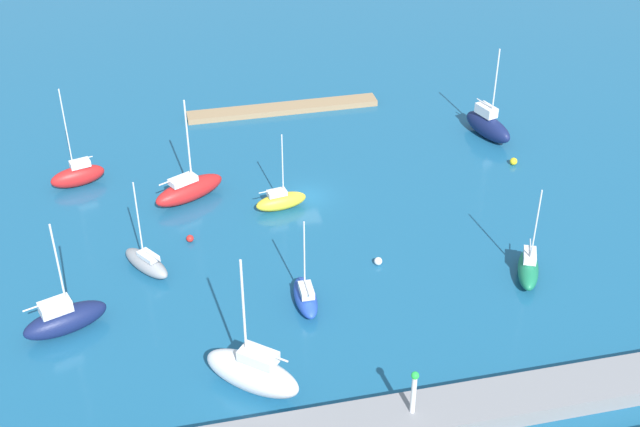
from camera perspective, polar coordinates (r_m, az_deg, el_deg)
name	(u,v)px	position (r m, az deg, el deg)	size (l,w,h in m)	color
water	(308,196)	(84.37, -0.83, 1.16)	(160.00, 160.00, 0.00)	#19567F
pier_dock	(283,109)	(100.99, -2.52, 7.13)	(22.77, 2.38, 0.68)	#997A56
breakwater	(401,420)	(60.66, 5.52, -13.78)	(70.71, 3.85, 1.34)	gray
harbor_beacon	(414,389)	(58.82, 6.39, -11.77)	(0.56, 0.56, 3.73)	silver
sailboat_red_mid_basin	(189,189)	(84.23, -8.88, 1.64)	(7.80, 5.52, 10.80)	red
sailboat_navy_lone_north	(488,125)	(96.52, 11.31, 5.90)	(4.21, 7.41, 10.66)	#141E4C
sailboat_green_off_beacon	(528,268)	(75.21, 13.95, -3.60)	(3.91, 5.94, 9.09)	#19724C
sailboat_white_far_north	(252,372)	(62.55, -4.60, -10.67)	(7.53, 6.95, 11.64)	white
sailboat_yellow_outer_mooring	(281,201)	(82.05, -2.67, 0.87)	(5.35, 2.56, 8.16)	yellow
sailboat_gray_near_pier	(146,263)	(75.26, -11.70, -3.28)	(4.58, 5.62, 9.00)	gray
sailboat_blue_along_channel	(306,297)	(70.04, -0.99, -5.66)	(1.90, 5.39, 8.18)	#2347B2
sailboat_red_lone_south	(78,175)	(89.13, -16.11, 2.52)	(5.81, 3.30, 10.83)	red
sailboat_navy_by_breakwater	(65,319)	(70.28, -16.94, -6.84)	(7.17, 4.53, 10.20)	#141E4C
mooring_buoy_red	(190,238)	(78.58, -8.81, -1.69)	(0.69, 0.69, 0.69)	red
mooring_buoy_white	(378,261)	(74.95, 3.97, -3.25)	(0.73, 0.73, 0.73)	white
mooring_buoy_yellow	(514,161)	(91.99, 13.00, 3.47)	(0.79, 0.79, 0.79)	yellow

